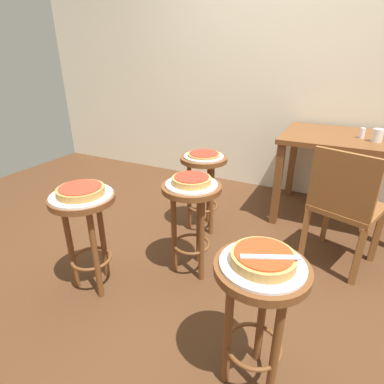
{
  "coord_description": "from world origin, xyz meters",
  "views": [
    {
      "loc": [
        0.67,
        -1.67,
        1.37
      ],
      "look_at": [
        -0.13,
        -0.08,
        0.57
      ],
      "focal_mm": 28.79,
      "sensor_mm": 36.0,
      "label": 1
    }
  ],
  "objects_px": {
    "serving_plate_middle": "(81,195)",
    "pizza_server_knife": "(271,257)",
    "pizza_foreground": "(263,258)",
    "pizza_middle": "(81,191)",
    "cup_near_edge": "(377,135)",
    "serving_plate_foreground": "(262,264)",
    "pizza_leftside": "(192,180)",
    "serving_plate_rear": "(204,156)",
    "pizza_rear": "(204,154)",
    "stool_rear": "(203,177)",
    "condiment_shaker": "(362,133)",
    "stool_middle": "(86,222)",
    "dining_table": "(346,149)",
    "stool_leftside": "(192,209)",
    "serving_plate_leftside": "(192,184)",
    "wooden_chair": "(344,205)",
    "stool_foreground": "(258,299)"
  },
  "relations": [
    {
      "from": "stool_foreground",
      "to": "stool_leftside",
      "type": "height_order",
      "value": "same"
    },
    {
      "from": "serving_plate_foreground",
      "to": "condiment_shaker",
      "type": "distance_m",
      "value": 1.85
    },
    {
      "from": "stool_foreground",
      "to": "pizza_foreground",
      "type": "relative_size",
      "value": 2.58
    },
    {
      "from": "pizza_rear",
      "to": "condiment_shaker",
      "type": "bearing_deg",
      "value": 31.89
    },
    {
      "from": "stool_leftside",
      "to": "pizza_rear",
      "type": "relative_size",
      "value": 2.5
    },
    {
      "from": "stool_middle",
      "to": "pizza_rear",
      "type": "distance_m",
      "value": 1.05
    },
    {
      "from": "serving_plate_foreground",
      "to": "pizza_middle",
      "type": "relative_size",
      "value": 1.24
    },
    {
      "from": "serving_plate_foreground",
      "to": "stool_rear",
      "type": "xyz_separation_m",
      "value": [
        -0.77,
        1.14,
        -0.17
      ]
    },
    {
      "from": "stool_leftside",
      "to": "stool_rear",
      "type": "distance_m",
      "value": 0.58
    },
    {
      "from": "condiment_shaker",
      "to": "pizza_server_knife",
      "type": "height_order",
      "value": "condiment_shaker"
    },
    {
      "from": "serving_plate_middle",
      "to": "serving_plate_leftside",
      "type": "relative_size",
      "value": 1.09
    },
    {
      "from": "stool_middle",
      "to": "pizza_middle",
      "type": "height_order",
      "value": "pizza_middle"
    },
    {
      "from": "pizza_leftside",
      "to": "dining_table",
      "type": "distance_m",
      "value": 1.51
    },
    {
      "from": "pizza_middle",
      "to": "cup_near_edge",
      "type": "xyz_separation_m",
      "value": [
        1.49,
        1.58,
        0.14
      ]
    },
    {
      "from": "stool_leftside",
      "to": "serving_plate_rear",
      "type": "relative_size",
      "value": 2.04
    },
    {
      "from": "condiment_shaker",
      "to": "pizza_server_knife",
      "type": "bearing_deg",
      "value": -98.67
    },
    {
      "from": "pizza_foreground",
      "to": "stool_foreground",
      "type": "bearing_deg",
      "value": -90.0
    },
    {
      "from": "serving_plate_middle",
      "to": "serving_plate_rear",
      "type": "height_order",
      "value": "same"
    },
    {
      "from": "stool_rear",
      "to": "wooden_chair",
      "type": "distance_m",
      "value": 1.04
    },
    {
      "from": "pizza_rear",
      "to": "pizza_server_knife",
      "type": "relative_size",
      "value": 1.16
    },
    {
      "from": "pizza_middle",
      "to": "pizza_rear",
      "type": "relative_size",
      "value": 1.04
    },
    {
      "from": "wooden_chair",
      "to": "pizza_server_knife",
      "type": "relative_size",
      "value": 3.86
    },
    {
      "from": "stool_rear",
      "to": "serving_plate_rear",
      "type": "bearing_deg",
      "value": -45.0
    },
    {
      "from": "serving_plate_leftside",
      "to": "pizza_server_knife",
      "type": "bearing_deg",
      "value": -43.93
    },
    {
      "from": "serving_plate_foreground",
      "to": "stool_middle",
      "type": "xyz_separation_m",
      "value": [
        -1.08,
        0.16,
        -0.17
      ]
    },
    {
      "from": "stool_middle",
      "to": "wooden_chair",
      "type": "relative_size",
      "value": 0.75
    },
    {
      "from": "stool_middle",
      "to": "stool_rear",
      "type": "distance_m",
      "value": 1.03
    },
    {
      "from": "pizza_foreground",
      "to": "stool_leftside",
      "type": "xyz_separation_m",
      "value": [
        -0.6,
        0.58,
        -0.2
      ]
    },
    {
      "from": "dining_table",
      "to": "condiment_shaker",
      "type": "height_order",
      "value": "condiment_shaker"
    },
    {
      "from": "stool_foreground",
      "to": "wooden_chair",
      "type": "xyz_separation_m",
      "value": [
        0.27,
        1.09,
        -0.0
      ]
    },
    {
      "from": "stool_rear",
      "to": "wooden_chair",
      "type": "height_order",
      "value": "wooden_chair"
    },
    {
      "from": "pizza_leftside",
      "to": "stool_rear",
      "type": "height_order",
      "value": "pizza_leftside"
    },
    {
      "from": "serving_plate_rear",
      "to": "pizza_leftside",
      "type": "bearing_deg",
      "value": -72.66
    },
    {
      "from": "stool_rear",
      "to": "pizza_rear",
      "type": "distance_m",
      "value": 0.19
    },
    {
      "from": "stool_rear",
      "to": "cup_near_edge",
      "type": "bearing_deg",
      "value": 26.73
    },
    {
      "from": "pizza_foreground",
      "to": "serving_plate_middle",
      "type": "xyz_separation_m",
      "value": [
        -1.08,
        0.16,
        -0.03
      ]
    },
    {
      "from": "stool_foreground",
      "to": "serving_plate_foreground",
      "type": "bearing_deg",
      "value": 116.57
    },
    {
      "from": "stool_leftside",
      "to": "stool_middle",
      "type": "bearing_deg",
      "value": -138.87
    },
    {
      "from": "serving_plate_rear",
      "to": "pizza_server_knife",
      "type": "height_order",
      "value": "pizza_server_knife"
    },
    {
      "from": "serving_plate_middle",
      "to": "pizza_server_knife",
      "type": "height_order",
      "value": "pizza_server_knife"
    },
    {
      "from": "serving_plate_leftside",
      "to": "serving_plate_middle",
      "type": "bearing_deg",
      "value": -138.87
    },
    {
      "from": "serving_plate_middle",
      "to": "stool_rear",
      "type": "height_order",
      "value": "serving_plate_middle"
    },
    {
      "from": "pizza_rear",
      "to": "condiment_shaker",
      "type": "xyz_separation_m",
      "value": [
        1.08,
        0.67,
        0.14
      ]
    },
    {
      "from": "serving_plate_leftside",
      "to": "serving_plate_rear",
      "type": "relative_size",
      "value": 1.03
    },
    {
      "from": "serving_plate_leftside",
      "to": "pizza_leftside",
      "type": "height_order",
      "value": "pizza_leftside"
    },
    {
      "from": "stool_middle",
      "to": "pizza_rear",
      "type": "xyz_separation_m",
      "value": [
        0.31,
        0.98,
        0.19
      ]
    },
    {
      "from": "cup_near_edge",
      "to": "pizza_server_knife",
      "type": "height_order",
      "value": "cup_near_edge"
    },
    {
      "from": "stool_rear",
      "to": "condiment_shaker",
      "type": "xyz_separation_m",
      "value": [
        1.08,
        0.67,
        0.33
      ]
    },
    {
      "from": "serving_plate_foreground",
      "to": "pizza_leftside",
      "type": "relative_size",
      "value": 1.37
    },
    {
      "from": "pizza_leftside",
      "to": "stool_leftside",
      "type": "bearing_deg",
      "value": -135.0
    }
  ]
}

